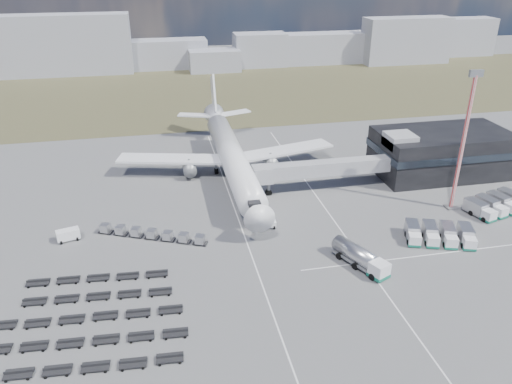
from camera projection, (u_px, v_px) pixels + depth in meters
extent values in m
plane|color=#565659|center=(260.00, 248.00, 87.25)|extent=(420.00, 420.00, 0.00)
cube|color=#433F28|center=(198.00, 92.00, 184.26)|extent=(420.00, 90.00, 0.01)
cube|color=silver|center=(244.00, 235.00, 91.29)|extent=(0.25, 110.00, 0.01)
cube|color=silver|center=(337.00, 225.00, 94.59)|extent=(0.25, 110.00, 0.01)
cube|color=silver|center=(414.00, 257.00, 84.77)|extent=(40.00, 0.25, 0.01)
cube|color=black|center=(442.00, 153.00, 115.03)|extent=(30.00, 16.00, 10.00)
cube|color=#262D38|center=(443.00, 148.00, 114.51)|extent=(30.40, 16.40, 1.60)
cube|color=#939399|center=(400.00, 141.00, 109.12)|extent=(6.00, 6.00, 3.00)
cube|color=#939399|center=(323.00, 168.00, 106.43)|extent=(29.80, 3.00, 3.00)
cube|color=#939399|center=(262.00, 174.00, 103.53)|extent=(4.00, 3.60, 3.40)
cylinder|color=slate|center=(269.00, 184.00, 105.36)|extent=(0.70, 0.70, 5.10)
cylinder|color=black|center=(269.00, 193.00, 106.27)|extent=(1.40, 0.90, 1.40)
cylinder|color=white|center=(232.00, 158.00, 111.41)|extent=(5.60, 48.00, 5.60)
cone|color=white|center=(256.00, 212.00, 88.04)|extent=(5.60, 5.00, 5.60)
cone|color=white|center=(216.00, 117.00, 135.75)|extent=(5.60, 8.00, 5.60)
cube|color=black|center=(254.00, 203.00, 89.45)|extent=(2.20, 2.00, 0.80)
cube|color=white|center=(173.00, 159.00, 113.96)|extent=(25.59, 11.38, 0.50)
cube|color=white|center=(283.00, 150.00, 118.72)|extent=(25.59, 11.38, 0.50)
cylinder|color=slate|center=(189.00, 168.00, 113.57)|extent=(3.00, 5.00, 3.00)
cylinder|color=slate|center=(270.00, 161.00, 117.05)|extent=(3.00, 5.00, 3.00)
cube|color=white|center=(195.00, 115.00, 136.33)|extent=(9.49, 5.63, 0.35)
cube|color=white|center=(234.00, 113.00, 138.35)|extent=(9.49, 5.63, 0.35)
cube|color=white|center=(213.00, 94.00, 135.92)|extent=(0.50, 9.06, 11.45)
cylinder|color=slate|center=(251.00, 218.00, 94.65)|extent=(0.50, 0.50, 2.50)
cylinder|color=slate|center=(216.00, 169.00, 116.11)|extent=(0.60, 0.60, 2.50)
cylinder|color=slate|center=(243.00, 166.00, 117.28)|extent=(0.60, 0.60, 2.50)
cylinder|color=black|center=(251.00, 221.00, 94.97)|extent=(0.50, 1.20, 1.20)
cube|color=#9597A3|center=(11.00, 59.00, 208.11)|extent=(23.50, 12.00, 12.56)
cube|color=#9597A3|center=(65.00, 45.00, 205.98)|extent=(53.17, 12.00, 24.15)
cube|color=#9597A3|center=(149.00, 55.00, 218.39)|extent=(50.69, 12.00, 12.28)
cube|color=#9597A3|center=(215.00, 60.00, 215.30)|extent=(21.83, 12.00, 8.92)
cube|color=#9597A3|center=(260.00, 50.00, 223.32)|extent=(23.06, 12.00, 14.38)
cube|color=#9597A3|center=(333.00, 48.00, 230.59)|extent=(50.22, 12.00, 13.48)
cube|color=#9597A3|center=(406.00, 40.00, 228.74)|extent=(39.50, 12.00, 20.22)
cube|color=#9597A3|center=(441.00, 37.00, 244.68)|extent=(52.87, 12.00, 17.73)
cube|color=white|center=(379.00, 270.00, 78.59)|extent=(3.45, 3.45, 2.50)
cube|color=#136B54|center=(378.00, 275.00, 79.01)|extent=(3.59, 3.59, 0.54)
cylinder|color=#B5B5BA|center=(355.00, 252.00, 82.25)|extent=(5.83, 8.54, 2.72)
cube|color=slate|center=(354.00, 259.00, 82.79)|extent=(5.73, 8.50, 0.38)
cylinder|color=black|center=(361.00, 264.00, 81.72)|extent=(3.07, 2.25, 1.19)
cube|color=white|center=(268.00, 224.00, 93.49)|extent=(2.95, 1.84, 1.32)
cube|color=white|center=(68.00, 235.00, 89.16)|extent=(4.28, 2.77, 2.14)
cube|color=white|center=(238.00, 173.00, 112.56)|extent=(2.96, 6.53, 2.98)
cube|color=#136B54|center=(238.00, 178.00, 113.10)|extent=(3.08, 6.64, 0.48)
cube|color=white|center=(415.00, 240.00, 87.53)|extent=(2.63, 2.57, 2.00)
cube|color=#136B54|center=(414.00, 243.00, 87.87)|extent=(2.74, 2.69, 0.41)
cube|color=#B5B5BA|center=(412.00, 229.00, 90.21)|extent=(3.43, 4.66, 2.36)
cube|color=white|center=(433.00, 241.00, 87.17)|extent=(2.63, 2.57, 2.00)
cube|color=#136B54|center=(432.00, 245.00, 87.50)|extent=(2.74, 2.69, 0.41)
cube|color=#B5B5BA|center=(430.00, 230.00, 89.85)|extent=(3.43, 4.66, 2.36)
cube|color=white|center=(451.00, 242.00, 86.81)|extent=(2.63, 2.57, 2.00)
cube|color=#136B54|center=(450.00, 246.00, 87.14)|extent=(2.74, 2.69, 0.41)
cube|color=#B5B5BA|center=(447.00, 231.00, 89.48)|extent=(3.43, 4.66, 2.36)
cube|color=white|center=(469.00, 243.00, 86.44)|extent=(2.63, 2.57, 2.00)
cube|color=#136B54|center=(469.00, 247.00, 86.78)|extent=(2.74, 2.69, 0.41)
cube|color=#B5B5BA|center=(465.00, 232.00, 89.12)|extent=(3.43, 4.66, 2.36)
cube|color=white|center=(489.00, 215.00, 95.47)|extent=(2.66, 2.59, 2.08)
cube|color=#136B54|center=(488.00, 219.00, 95.82)|extent=(2.77, 2.71, 0.43)
cube|color=#B5B5BA|center=(475.00, 207.00, 97.96)|extent=(3.36, 4.80, 2.46)
cube|color=white|center=(501.00, 212.00, 96.80)|extent=(2.66, 2.59, 2.08)
cube|color=#136B54|center=(500.00, 215.00, 97.15)|extent=(2.77, 2.71, 0.43)
cube|color=#B5B5BA|center=(487.00, 203.00, 99.29)|extent=(3.36, 4.80, 2.46)
cube|color=white|center=(512.00, 208.00, 98.13)|extent=(2.66, 2.59, 2.08)
cube|color=#136B54|center=(511.00, 212.00, 98.48)|extent=(2.77, 2.71, 0.43)
cube|color=#B5B5BA|center=(498.00, 200.00, 100.62)|extent=(3.36, 4.80, 2.46)
cube|color=#B5B5BA|center=(509.00, 197.00, 101.95)|extent=(3.36, 4.80, 2.46)
cube|color=black|center=(106.00, 232.00, 91.86)|extent=(2.88, 2.41, 0.17)
cube|color=#B5B5BA|center=(105.00, 228.00, 91.50)|extent=(2.02, 2.02, 1.43)
cube|color=black|center=(121.00, 233.00, 91.25)|extent=(2.88, 2.41, 0.17)
cube|color=#B5B5BA|center=(120.00, 230.00, 90.90)|extent=(2.02, 2.02, 1.43)
cube|color=black|center=(136.00, 235.00, 90.65)|extent=(2.88, 2.41, 0.17)
cube|color=#B5B5BA|center=(136.00, 231.00, 90.30)|extent=(2.02, 2.02, 1.43)
cube|color=black|center=(152.00, 237.00, 90.05)|extent=(2.88, 2.41, 0.17)
cube|color=#B5B5BA|center=(152.00, 233.00, 89.70)|extent=(2.02, 2.02, 1.43)
cube|color=black|center=(168.00, 239.00, 89.45)|extent=(2.88, 2.41, 0.17)
cube|color=#B5B5BA|center=(168.00, 235.00, 89.09)|extent=(2.02, 2.02, 1.43)
cube|color=black|center=(184.00, 241.00, 88.84)|extent=(2.88, 2.41, 0.17)
cube|color=#B5B5BA|center=(184.00, 237.00, 88.49)|extent=(2.02, 2.02, 1.43)
cube|color=black|center=(200.00, 243.00, 88.24)|extent=(2.88, 2.41, 0.17)
cube|color=#B5B5BA|center=(200.00, 239.00, 87.89)|extent=(2.02, 2.02, 1.43)
cube|color=black|center=(77.00, 368.00, 61.61)|extent=(27.45, 3.40, 0.82)
cube|color=black|center=(83.00, 341.00, 65.88)|extent=(27.45, 3.40, 0.82)
cube|color=black|center=(89.00, 317.00, 70.16)|extent=(27.45, 3.40, 0.82)
cube|color=black|center=(94.00, 296.00, 74.43)|extent=(22.89, 3.12, 0.82)
cube|color=black|center=(98.00, 277.00, 78.71)|extent=(22.89, 3.12, 0.82)
cylinder|color=red|center=(462.00, 145.00, 95.21)|extent=(0.75, 0.75, 26.83)
cube|color=slate|center=(476.00, 73.00, 89.24)|extent=(2.61, 0.79, 1.29)
cube|color=#565659|center=(451.00, 207.00, 100.97)|extent=(2.15, 2.15, 0.32)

